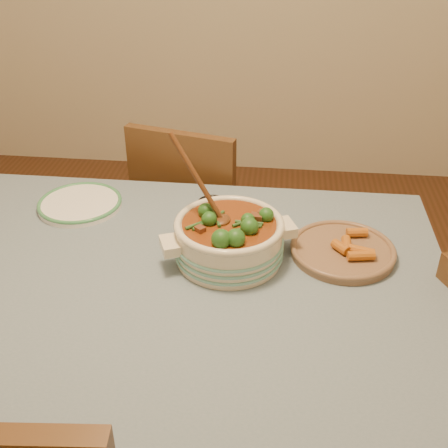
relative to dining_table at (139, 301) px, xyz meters
name	(u,v)px	position (x,y,z in m)	size (l,w,h in m)	color
dining_table	(139,301)	(0.00, 0.00, 0.00)	(1.68, 1.08, 0.76)	brown
stew_casserole	(229,236)	(0.24, 0.10, 0.17)	(0.38, 0.38, 0.36)	beige
white_plate	(80,203)	(-0.27, 0.34, 0.10)	(0.30, 0.30, 0.02)	white
condiment_bowl	(212,207)	(0.16, 0.34, 0.12)	(0.11, 0.11, 0.05)	black
fried_plate	(343,249)	(0.56, 0.16, 0.11)	(0.35, 0.35, 0.05)	#8C674D
chair_far	(194,213)	(0.03, 0.75, -0.15)	(0.51, 0.51, 0.90)	brown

